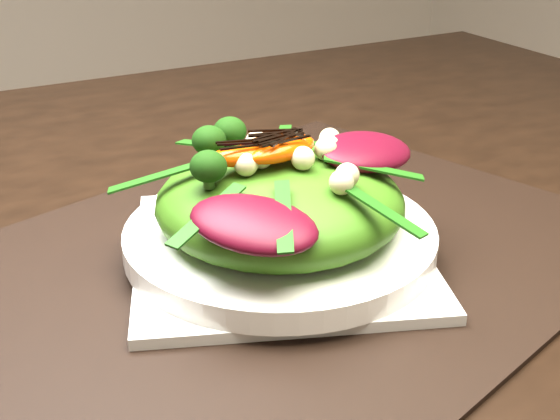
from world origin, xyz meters
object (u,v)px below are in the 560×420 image
dining_table (139,217)px  placemat (280,259)px  lettuce_mound (280,202)px  plate_base (280,252)px  orange_segment (280,150)px  salad_bowl (280,237)px

dining_table → placemat: dining_table is taller
placemat → lettuce_mound: size_ratio=2.82×
placemat → lettuce_mound: bearing=0.0°
dining_table → plate_base: 0.19m
plate_base → lettuce_mound: bearing=0.0°
dining_table → orange_segment: size_ratio=26.47×
lettuce_mound → orange_segment: (0.00, 0.01, 0.04)m
salad_bowl → lettuce_mound: lettuce_mound is taller
salad_bowl → lettuce_mound: bearing=0.0°
plate_base → orange_segment: (0.00, 0.01, 0.09)m
plate_base → salad_bowl: bearing=0.0°
dining_table → placemat: (0.06, -0.18, 0.02)m
placemat → plate_base: 0.01m
lettuce_mound → orange_segment: bearing=59.9°
plate_base → lettuce_mound: lettuce_mound is taller
salad_bowl → plate_base: bearing=0.0°
orange_segment → dining_table: bearing=111.4°
dining_table → lettuce_mound: 0.20m
orange_segment → lettuce_mound: bearing=-120.1°
placemat → lettuce_mound: lettuce_mound is taller
dining_table → lettuce_mound: size_ratio=8.01×
dining_table → plate_base: size_ratio=6.82×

